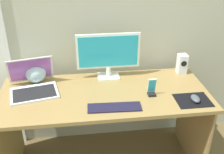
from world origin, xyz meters
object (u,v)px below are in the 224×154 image
Objects in this scene: laptop at (33,85)px; mouse at (195,99)px; monitor at (108,54)px; phone_in_dock at (152,89)px; speaker_right at (182,64)px; keyboard_external at (114,107)px; fishbowl at (36,73)px.

laptop is 1.22m from mouse.
phone_in_dock is (0.29, -0.32, -0.16)m from monitor.
mouse is 0.72× the size of phone_in_dock.
speaker_right reaches higher than keyboard_external.
phone_in_dock is (0.88, -0.18, -0.00)m from laptop.
speaker_right is at bearing 38.12° from keyboard_external.
speaker_right is 0.41× the size of laptop.
phone_in_dock is at bearing -48.52° from monitor.
keyboard_external is (-0.01, -0.46, -0.21)m from monitor.
speaker_right reaches higher than fishbowl.
keyboard_external is 0.59m from mouse.
monitor is 3.70× the size of phone_in_dock.
monitor is 1.27× the size of laptop.
laptop is at bearing 166.98° from mouse.
laptop is at bearing 154.69° from keyboard_external.
monitor reaches higher than speaker_right.
monitor is 0.76m from mouse.
mouse is (1.17, -0.44, -0.06)m from fishbowl.
monitor is at bearing 91.32° from keyboard_external.
laptop reaches higher than fishbowl.
speaker_right reaches higher than phone_in_dock.
monitor reaches higher than phone_in_dock.
phone_in_dock reaches higher than keyboard_external.
laptop is 0.67m from keyboard_external.
speaker_right is 1.21× the size of phone_in_dock.
laptop reaches higher than keyboard_external.
laptop is 4.06× the size of mouse.
fishbowl is 1.25m from mouse.
monitor reaches higher than mouse.
fishbowl is at bearing 87.63° from laptop.
keyboard_external is 3.73× the size of mouse.
fishbowl is (0.01, 0.15, 0.03)m from laptop.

